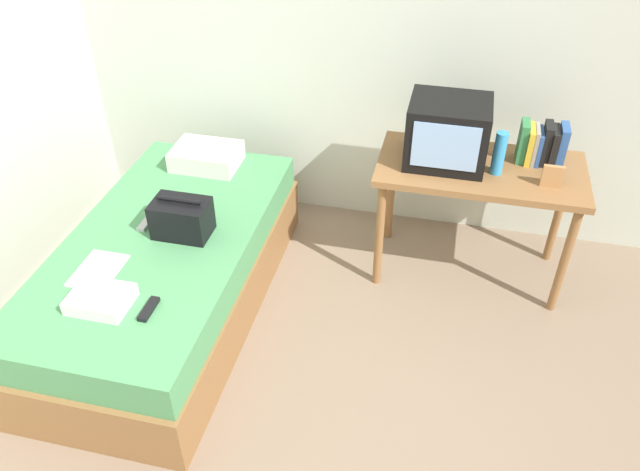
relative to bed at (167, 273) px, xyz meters
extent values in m
plane|color=#84705B|center=(0.96, -0.72, -0.26)|extent=(8.00, 8.00, 0.00)
cube|color=silver|center=(0.96, 1.28, 1.04)|extent=(5.20, 0.10, 2.60)
cube|color=olive|center=(0.00, 0.00, -0.09)|extent=(1.00, 2.00, 0.33)
cube|color=#4C935B|center=(0.00, 0.00, 0.17)|extent=(0.97, 1.94, 0.19)
cube|color=olive|center=(1.65, 0.74, 0.48)|extent=(1.16, 0.60, 0.04)
cylinder|color=olive|center=(1.13, 0.50, 0.10)|extent=(0.05, 0.05, 0.72)
cylinder|color=olive|center=(2.17, 0.50, 0.10)|extent=(0.05, 0.05, 0.72)
cylinder|color=olive|center=(1.13, 0.98, 0.10)|extent=(0.05, 0.05, 0.72)
cylinder|color=olive|center=(2.17, 0.98, 0.10)|extent=(0.05, 0.05, 0.72)
cube|color=black|center=(1.44, 0.76, 0.68)|extent=(0.44, 0.38, 0.36)
cube|color=#8CB2E0|center=(1.44, 0.56, 0.69)|extent=(0.35, 0.01, 0.26)
cylinder|color=#3399DB|center=(1.73, 0.68, 0.62)|extent=(0.07, 0.07, 0.25)
cube|color=#337F47|center=(1.86, 0.87, 0.62)|extent=(0.04, 0.14, 0.23)
cube|color=gold|center=(1.90, 0.87, 0.60)|extent=(0.03, 0.17, 0.20)
cube|color=gray|center=(1.92, 0.87, 0.60)|extent=(0.02, 0.17, 0.21)
cube|color=#2D5699|center=(1.95, 0.87, 0.60)|extent=(0.02, 0.17, 0.19)
cube|color=black|center=(1.98, 0.87, 0.62)|extent=(0.04, 0.14, 0.23)
cube|color=black|center=(2.02, 0.87, 0.60)|extent=(0.04, 0.16, 0.21)
cube|color=#2D5699|center=(2.07, 0.87, 0.62)|extent=(0.04, 0.15, 0.23)
cube|color=#B27F4C|center=(2.01, 0.61, 0.56)|extent=(0.11, 0.02, 0.13)
cube|color=silver|center=(-0.02, 0.76, 0.33)|extent=(0.41, 0.31, 0.12)
cube|color=black|center=(0.12, 0.05, 0.37)|extent=(0.30, 0.20, 0.20)
cylinder|color=black|center=(0.12, 0.05, 0.48)|extent=(0.24, 0.02, 0.02)
cube|color=white|center=(-0.18, -0.34, 0.27)|extent=(0.21, 0.29, 0.01)
cube|color=black|center=(0.20, -0.55, 0.28)|extent=(0.04, 0.16, 0.02)
cube|color=#B7B7BC|center=(-0.12, 0.08, 0.28)|extent=(0.04, 0.14, 0.02)
cube|color=white|center=(-0.04, -0.56, 0.30)|extent=(0.28, 0.22, 0.07)
camera|label=1|loc=(1.46, -2.43, 2.32)|focal=35.24mm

